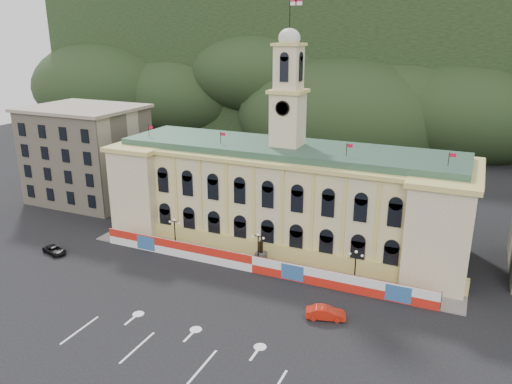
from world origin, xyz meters
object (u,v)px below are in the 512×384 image
at_px(red_sedan, 326,313).
at_px(lamp_center, 258,247).
at_px(black_suv, 55,250).
at_px(statue, 261,256).

bearing_deg(red_sedan, lamp_center, 37.76).
bearing_deg(red_sedan, black_suv, 73.05).
height_order(statue, red_sedan, statue).
height_order(statue, black_suv, statue).
bearing_deg(statue, red_sedan, -38.75).
xyz_separation_m(lamp_center, black_suv, (-30.00, -8.82, -2.49)).
xyz_separation_m(red_sedan, black_suv, (-42.83, 0.48, -0.19)).
relative_size(lamp_center, red_sedan, 1.04).
height_order(lamp_center, black_suv, lamp_center).
relative_size(statue, lamp_center, 0.72).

